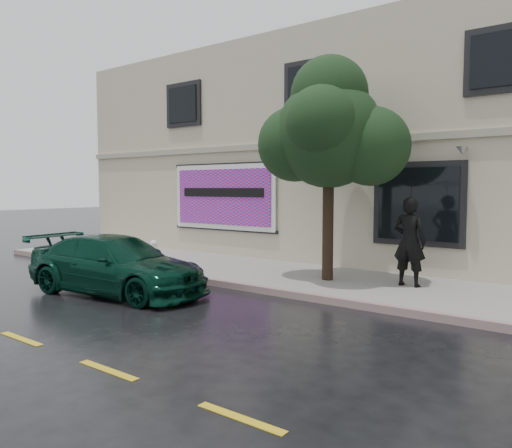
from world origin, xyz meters
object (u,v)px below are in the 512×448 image
Objects in this scene: street_tree at (329,135)px; fire_hydrant at (154,254)px; car at (116,265)px; pedestrian at (409,242)px.

street_tree is 5.88m from fire_hydrant.
pedestrian reaches higher than car.
pedestrian is 2.72× the size of fire_hydrant.
fire_hydrant is at bearing -166.59° from street_tree.
car is at bearing -61.54° from fire_hydrant.
car is 5.71m from street_tree.
fire_hydrant is (-1.59, 2.46, -0.14)m from car.
car is 0.94× the size of street_tree.
street_tree reaches higher than fire_hydrant.
fire_hydrant is at bearing 12.07° from pedestrian.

